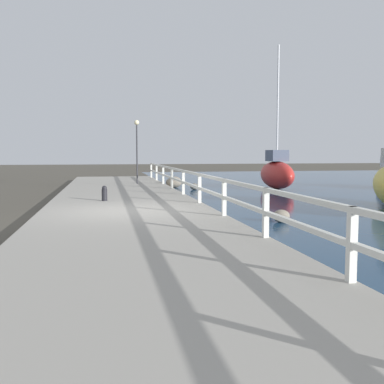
% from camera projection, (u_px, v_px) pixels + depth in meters
% --- Properties ---
extents(ground_plane, '(120.00, 120.00, 0.00)m').
position_uv_depth(ground_plane, '(129.00, 220.00, 12.24)').
color(ground_plane, '#4C473D').
extents(dock_walkway, '(4.77, 36.00, 0.26)m').
position_uv_depth(dock_walkway, '(129.00, 215.00, 12.22)').
color(dock_walkway, '#9E998E').
rests_on(dock_walkway, ground).
extents(railing, '(0.10, 32.50, 0.93)m').
position_uv_depth(railing, '(210.00, 186.00, 12.59)').
color(railing, silver).
rests_on(railing, dock_walkway).
extents(boulder_water_edge, '(0.79, 0.71, 0.59)m').
position_uv_depth(boulder_water_edge, '(174.00, 182.00, 23.42)').
color(boulder_water_edge, slate).
rests_on(boulder_water_edge, ground).
extents(boulder_downstream, '(0.45, 0.40, 0.33)m').
position_uv_depth(boulder_downstream, '(281.00, 216.00, 11.78)').
color(boulder_downstream, slate).
rests_on(boulder_downstream, ground).
extents(boulder_mid_strip, '(0.43, 0.38, 0.32)m').
position_uv_depth(boulder_mid_strip, '(194.00, 187.00, 22.16)').
color(boulder_mid_strip, '#666056').
rests_on(boulder_mid_strip, ground).
extents(boulder_upstream, '(0.62, 0.56, 0.46)m').
position_uv_depth(boulder_upstream, '(172.00, 182.00, 24.33)').
color(boulder_upstream, gray).
rests_on(boulder_upstream, ground).
extents(mooring_bollard, '(0.18, 0.18, 0.50)m').
position_uv_depth(mooring_bollard, '(104.00, 193.00, 14.67)').
color(mooring_bollard, black).
rests_on(mooring_bollard, dock_walkway).
extents(dock_lamp, '(0.25, 0.25, 3.20)m').
position_uv_depth(dock_lamp, '(137.00, 138.00, 22.52)').
color(dock_lamp, '#2D2D33').
rests_on(dock_lamp, dock_walkway).
extents(sailboat_red, '(1.37, 3.91, 7.16)m').
position_uv_depth(sailboat_red, '(277.00, 173.00, 22.75)').
color(sailboat_red, red).
rests_on(sailboat_red, water_surface).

